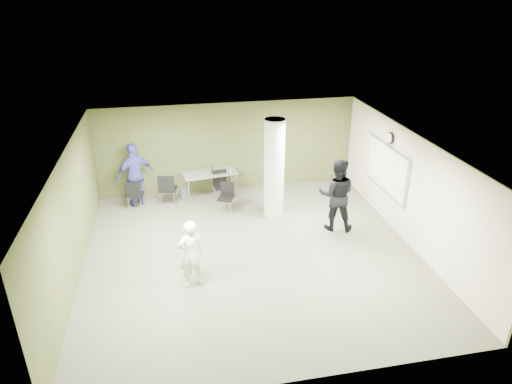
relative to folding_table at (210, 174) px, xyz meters
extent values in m
plane|color=#555443|center=(0.63, -3.55, -0.73)|extent=(8.00, 8.00, 0.00)
plane|color=white|center=(0.63, -3.55, 2.07)|extent=(8.00, 8.00, 0.00)
cube|color=#4C5427|center=(0.63, 0.45, 0.67)|extent=(8.00, 2.80, 0.02)
cube|color=#4C5427|center=(-3.37, -3.55, 0.67)|extent=(0.02, 8.00, 2.80)
cube|color=beige|center=(4.63, -3.55, 0.67)|extent=(0.02, 8.00, 2.80)
cylinder|color=silver|center=(1.63, -1.55, 0.67)|extent=(0.56, 0.56, 2.80)
cube|color=silver|center=(4.56, -2.35, 0.77)|extent=(0.04, 2.30, 1.30)
cube|color=white|center=(4.54, -2.35, 0.77)|extent=(0.02, 2.20, 1.20)
cylinder|color=black|center=(4.56, -2.35, 1.62)|extent=(0.05, 0.32, 0.32)
cylinder|color=white|center=(4.53, -2.35, 1.62)|extent=(0.02, 0.26, 0.26)
cube|color=gray|center=(-0.01, 0.00, 0.03)|extent=(1.73, 0.96, 0.04)
cylinder|color=silver|center=(-0.69, -0.39, -0.36)|extent=(0.04, 0.04, 0.74)
cylinder|color=silver|center=(0.77, -0.17, -0.36)|extent=(0.04, 0.04, 0.74)
cylinder|color=silver|center=(-0.78, 0.18, -0.36)|extent=(0.04, 0.04, 0.74)
cylinder|color=silver|center=(0.68, 0.40, -0.36)|extent=(0.04, 0.04, 0.74)
cylinder|color=#194B1F|center=(0.05, -0.06, 0.17)|extent=(0.07, 0.07, 0.25)
cylinder|color=#B2B2B7|center=(0.59, -0.24, 0.14)|extent=(0.06, 0.06, 0.18)
cylinder|color=#4C4C4C|center=(-0.84, 0.01, -0.57)|extent=(0.28, 0.28, 0.33)
cube|color=black|center=(-2.25, -0.37, -0.30)|extent=(0.51, 0.51, 0.05)
cube|color=black|center=(-2.29, -0.57, -0.06)|extent=(0.42, 0.12, 0.43)
cylinder|color=silver|center=(-2.04, -0.23, -0.53)|extent=(0.02, 0.02, 0.41)
cylinder|color=silver|center=(-2.39, -0.16, -0.53)|extent=(0.02, 0.02, 0.41)
cylinder|color=silver|center=(-2.11, -0.59, -0.53)|extent=(0.02, 0.02, 0.41)
cylinder|color=silver|center=(-2.46, -0.52, -0.53)|extent=(0.02, 0.02, 0.41)
cube|color=black|center=(-1.30, -0.31, -0.25)|extent=(0.57, 0.57, 0.05)
cube|color=black|center=(-1.34, -0.53, 0.02)|extent=(0.47, 0.13, 0.48)
cylinder|color=silver|center=(-1.07, -0.15, -0.50)|extent=(0.02, 0.02, 0.46)
cylinder|color=silver|center=(-1.46, -0.08, -0.50)|extent=(0.02, 0.02, 0.46)
cylinder|color=silver|center=(-1.14, -0.55, -0.50)|extent=(0.02, 0.02, 0.46)
cylinder|color=silver|center=(-1.54, -0.47, -0.50)|extent=(0.02, 0.02, 0.46)
cube|color=black|center=(0.32, -1.13, -0.32)|extent=(0.55, 0.55, 0.05)
cube|color=black|center=(0.39, -0.96, -0.09)|extent=(0.38, 0.20, 0.41)
cylinder|color=silver|center=(0.09, -1.22, -0.53)|extent=(0.02, 0.02, 0.39)
cylinder|color=silver|center=(0.41, -1.36, -0.53)|extent=(0.02, 0.02, 0.39)
cylinder|color=silver|center=(0.23, -0.90, -0.53)|extent=(0.02, 0.02, 0.39)
cylinder|color=silver|center=(0.55, -1.04, -0.53)|extent=(0.02, 0.02, 0.39)
cube|color=black|center=(0.30, -0.34, -0.29)|extent=(0.51, 0.51, 0.05)
cube|color=black|center=(0.27, -0.14, -0.05)|extent=(0.43, 0.10, 0.44)
cylinder|color=silver|center=(0.14, -0.55, -0.52)|extent=(0.02, 0.02, 0.42)
cylinder|color=silver|center=(0.51, -0.49, -0.52)|extent=(0.02, 0.02, 0.42)
cylinder|color=silver|center=(0.09, -0.18, -0.52)|extent=(0.02, 0.02, 0.42)
cylinder|color=silver|center=(0.45, -0.13, -0.52)|extent=(0.02, 0.02, 0.42)
imported|color=white|center=(-0.88, -4.52, 0.07)|extent=(0.67, 0.53, 1.59)
imported|color=black|center=(3.05, -2.69, 0.27)|extent=(1.15, 1.02, 1.99)
imported|color=#4543A7|center=(-2.20, -0.20, 0.23)|extent=(1.22, 0.90, 1.92)
camera|label=1|loc=(-1.11, -12.91, 5.36)|focal=32.00mm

